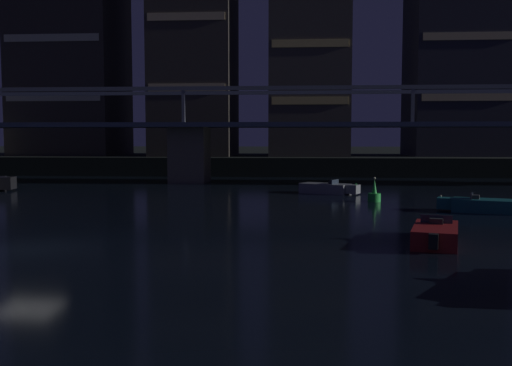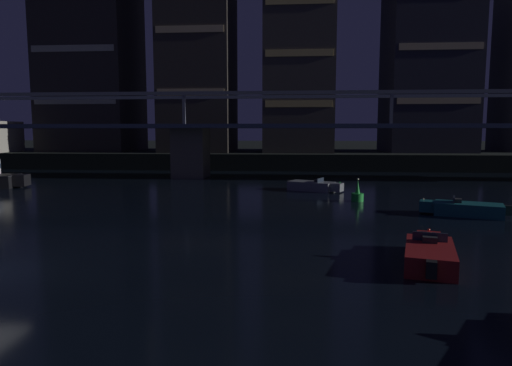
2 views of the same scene
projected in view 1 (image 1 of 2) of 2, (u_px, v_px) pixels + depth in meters
The scene contains 10 objects.
ground_plane at pixel (28, 250), 23.30m from camera, with size 400.00×400.00×0.00m, color black.
far_riverbank at pixel (239, 156), 105.76m from camera, with size 240.00×80.00×2.20m, color black.
river_bridge at pixel (189, 138), 57.76m from camera, with size 92.16×6.40×9.38m.
tower_west_low at pixel (70, 17), 75.71m from camera, with size 12.99×12.20×36.87m.
tower_central at pixel (309, 23), 72.70m from camera, with size 9.80×12.02×33.96m.
tower_east_tall at pixel (458, 14), 72.35m from camera, with size 11.86×11.09×36.15m.
speedboat_near_right at pixel (436, 234), 24.66m from camera, with size 2.76×5.19×1.16m.
speedboat_mid_left at pixel (328, 188), 46.53m from camera, with size 4.94×3.41×1.16m.
speedboat_mid_right at pixel (482, 205), 34.96m from camera, with size 5.11×3.02×1.16m.
channel_buoy at pixel (374, 195), 40.57m from camera, with size 0.90×0.90×1.76m.
Camera 1 is at (10.98, -22.26, 4.58)m, focal length 40.20 mm.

